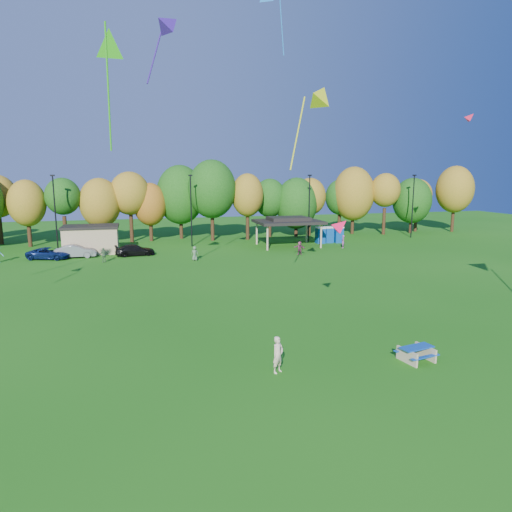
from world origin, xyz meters
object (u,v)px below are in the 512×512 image
object	(u,v)px
car_c	(49,253)
car_d	(135,250)
car_b	(76,251)
picnic_table	(416,353)
kite_flyer	(278,355)
porta_potties	(329,235)

from	to	relation	value
car_c	car_d	distance (m)	9.05
car_b	car_c	world-z (taller)	car_b
picnic_table	kite_flyer	world-z (taller)	kite_flyer
car_c	porta_potties	bearing A→B (deg)	-67.01
car_b	car_c	bearing A→B (deg)	94.08
porta_potties	car_d	distance (m)	25.63
porta_potties	car_b	bearing A→B (deg)	-174.42
kite_flyer	car_c	size ratio (longest dim) A/B	0.38
porta_potties	picnic_table	size ratio (longest dim) A/B	1.96
car_b	car_d	bearing A→B (deg)	-93.97
picnic_table	car_d	bearing A→B (deg)	100.59
picnic_table	kite_flyer	xyz separation A→B (m)	(-7.03, 0.47, 0.45)
porta_potties	car_c	distance (m)	34.60
car_b	car_c	distance (m)	2.73
porta_potties	kite_flyer	xyz separation A→B (m)	(-19.11, -37.34, -0.23)
kite_flyer	porta_potties	bearing A→B (deg)	31.14
porta_potties	kite_flyer	distance (m)	41.95
porta_potties	car_b	xyz separation A→B (m)	(-31.72, -3.10, -0.38)
picnic_table	car_c	world-z (taller)	car_c
picnic_table	car_c	size ratio (longest dim) A/B	0.42
porta_potties	car_b	size ratio (longest dim) A/B	0.87
car_c	car_d	bearing A→B (deg)	-73.57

